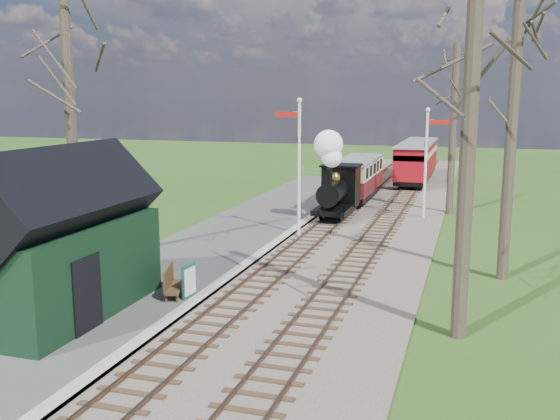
{
  "coord_description": "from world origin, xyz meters",
  "views": [
    {
      "loc": [
        6.68,
        -10.36,
        6.3
      ],
      "look_at": [
        -0.98,
        14.06,
        1.6
      ],
      "focal_mm": 40.0,
      "sensor_mm": 36.0,
      "label": 1
    }
  ],
  "objects_px": {
    "station_shed": "(60,242)",
    "red_carriage_b": "(420,157)",
    "bench": "(171,282)",
    "locomotive": "(336,180)",
    "person": "(96,291)",
    "semaphore_far": "(427,155)",
    "coach": "(358,176)",
    "sign_board": "(189,281)",
    "red_carriage_a": "(413,164)",
    "semaphore_near": "(298,158)"
  },
  "relations": [
    {
      "from": "station_shed",
      "to": "red_carriage_b",
      "type": "relative_size",
      "value": 1.12
    },
    {
      "from": "red_carriage_a",
      "to": "bench",
      "type": "bearing_deg",
      "value": -99.74
    },
    {
      "from": "semaphore_near",
      "to": "station_shed",
      "type": "bearing_deg",
      "value": -106.38
    },
    {
      "from": "red_carriage_b",
      "to": "bench",
      "type": "distance_m",
      "value": 33.13
    },
    {
      "from": "locomotive",
      "to": "coach",
      "type": "relative_size",
      "value": 0.63
    },
    {
      "from": "semaphore_near",
      "to": "person",
      "type": "relative_size",
      "value": 4.15
    },
    {
      "from": "red_carriage_a",
      "to": "sign_board",
      "type": "bearing_deg",
      "value": -98.51
    },
    {
      "from": "station_shed",
      "to": "coach",
      "type": "distance_m",
      "value": 22.98
    },
    {
      "from": "locomotive",
      "to": "bench",
      "type": "height_order",
      "value": "locomotive"
    },
    {
      "from": "red_carriage_a",
      "to": "red_carriage_b",
      "type": "xyz_separation_m",
      "value": [
        0.0,
        5.5,
        0.0
      ]
    },
    {
      "from": "semaphore_near",
      "to": "red_carriage_b",
      "type": "relative_size",
      "value": 1.11
    },
    {
      "from": "locomotive",
      "to": "person",
      "type": "bearing_deg",
      "value": -100.82
    },
    {
      "from": "red_carriage_a",
      "to": "sign_board",
      "type": "distance_m",
      "value": 27.61
    },
    {
      "from": "locomotive",
      "to": "person",
      "type": "height_order",
      "value": "locomotive"
    },
    {
      "from": "red_carriage_b",
      "to": "person",
      "type": "distance_m",
      "value": 35.65
    },
    {
      "from": "bench",
      "to": "semaphore_near",
      "type": "bearing_deg",
      "value": 82.24
    },
    {
      "from": "person",
      "to": "coach",
      "type": "bearing_deg",
      "value": -30.44
    },
    {
      "from": "semaphore_far",
      "to": "red_carriage_a",
      "type": "xyz_separation_m",
      "value": [
        -1.77,
        11.63,
        -1.72
      ]
    },
    {
      "from": "semaphore_near",
      "to": "red_carriage_b",
      "type": "height_order",
      "value": "semaphore_near"
    },
    {
      "from": "red_carriage_a",
      "to": "sign_board",
      "type": "relative_size",
      "value": 5.46
    },
    {
      "from": "red_carriage_b",
      "to": "bench",
      "type": "height_order",
      "value": "red_carriage_b"
    },
    {
      "from": "red_carriage_b",
      "to": "person",
      "type": "bearing_deg",
      "value": -99.32
    },
    {
      "from": "station_shed",
      "to": "red_carriage_a",
      "type": "xyz_separation_m",
      "value": [
        6.9,
        29.63,
        -0.64
      ]
    },
    {
      "from": "station_shed",
      "to": "red_carriage_b",
      "type": "xyz_separation_m",
      "value": [
        6.9,
        35.13,
        -0.64
      ]
    },
    {
      "from": "coach",
      "to": "bench",
      "type": "distance_m",
      "value": 20.34
    },
    {
      "from": "red_carriage_a",
      "to": "bench",
      "type": "xyz_separation_m",
      "value": [
        -4.69,
        -27.28,
        -1.02
      ]
    },
    {
      "from": "red_carriage_b",
      "to": "sign_board",
      "type": "relative_size",
      "value": 5.46
    },
    {
      "from": "station_shed",
      "to": "bench",
      "type": "distance_m",
      "value": 3.62
    },
    {
      "from": "station_shed",
      "to": "semaphore_near",
      "type": "xyz_separation_m",
      "value": [
        3.53,
        12.0,
        1.35
      ]
    },
    {
      "from": "red_carriage_a",
      "to": "person",
      "type": "relative_size",
      "value": 3.75
    },
    {
      "from": "semaphore_far",
      "to": "sign_board",
      "type": "relative_size",
      "value": 5.56
    },
    {
      "from": "semaphore_far",
      "to": "red_carriage_a",
      "type": "bearing_deg",
      "value": 98.67
    },
    {
      "from": "red_carriage_a",
      "to": "red_carriage_b",
      "type": "bearing_deg",
      "value": 90.0
    },
    {
      "from": "bench",
      "to": "locomotive",
      "type": "bearing_deg",
      "value": 81.67
    },
    {
      "from": "semaphore_near",
      "to": "person",
      "type": "distance_m",
      "value": 12.57
    },
    {
      "from": "semaphore_far",
      "to": "red_carriage_b",
      "type": "bearing_deg",
      "value": 95.91
    },
    {
      "from": "station_shed",
      "to": "semaphore_far",
      "type": "height_order",
      "value": "semaphore_far"
    },
    {
      "from": "semaphore_far",
      "to": "bench",
      "type": "bearing_deg",
      "value": -112.42
    },
    {
      "from": "semaphore_near",
      "to": "red_carriage_b",
      "type": "bearing_deg",
      "value": 81.71
    },
    {
      "from": "coach",
      "to": "bench",
      "type": "bearing_deg",
      "value": -95.89
    },
    {
      "from": "station_shed",
      "to": "red_carriage_b",
      "type": "bearing_deg",
      "value": 78.89
    },
    {
      "from": "semaphore_far",
      "to": "locomotive",
      "type": "xyz_separation_m",
      "value": [
        -4.39,
        -1.5,
        -1.28
      ]
    },
    {
      "from": "semaphore_far",
      "to": "bench",
      "type": "relative_size",
      "value": 3.57
    },
    {
      "from": "bench",
      "to": "red_carriage_b",
      "type": "bearing_deg",
      "value": 81.87
    },
    {
      "from": "red_carriage_b",
      "to": "sign_board",
      "type": "bearing_deg",
      "value": -97.1
    },
    {
      "from": "coach",
      "to": "sign_board",
      "type": "xyz_separation_m",
      "value": [
        -1.48,
        -20.22,
        -0.8
      ]
    },
    {
      "from": "station_shed",
      "to": "person",
      "type": "distance_m",
      "value": 1.73
    },
    {
      "from": "station_shed",
      "to": "sign_board",
      "type": "xyz_separation_m",
      "value": [
        2.81,
        2.34,
        -1.55
      ]
    },
    {
      "from": "locomotive",
      "to": "sign_board",
      "type": "bearing_deg",
      "value": -95.94
    },
    {
      "from": "station_shed",
      "to": "semaphore_near",
      "type": "bearing_deg",
      "value": 73.62
    }
  ]
}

